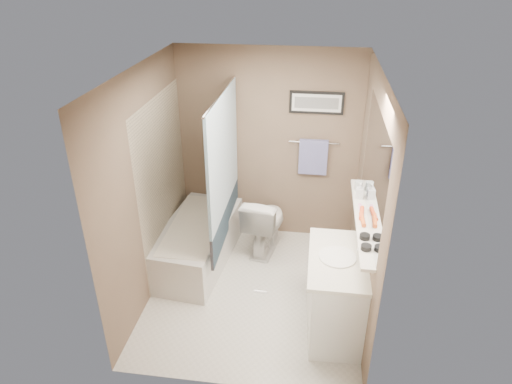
# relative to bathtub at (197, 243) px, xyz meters

# --- Properties ---
(ground) EXTENTS (2.50, 2.50, 0.00)m
(ground) POSITION_rel_bathtub_xyz_m (0.75, -0.47, -0.25)
(ground) COLOR silver
(ground) RESTS_ON ground
(ceiling) EXTENTS (2.20, 2.50, 0.04)m
(ceiling) POSITION_rel_bathtub_xyz_m (0.75, -0.47, 2.13)
(ceiling) COLOR white
(ceiling) RESTS_ON wall_back
(wall_back) EXTENTS (2.20, 0.04, 2.40)m
(wall_back) POSITION_rel_bathtub_xyz_m (0.75, 0.76, 0.95)
(wall_back) COLOR brown
(wall_back) RESTS_ON ground
(wall_front) EXTENTS (2.20, 0.04, 2.40)m
(wall_front) POSITION_rel_bathtub_xyz_m (0.75, -1.70, 0.95)
(wall_front) COLOR brown
(wall_front) RESTS_ON ground
(wall_left) EXTENTS (0.04, 2.50, 2.40)m
(wall_left) POSITION_rel_bathtub_xyz_m (-0.33, -0.47, 0.95)
(wall_left) COLOR brown
(wall_left) RESTS_ON ground
(wall_right) EXTENTS (0.04, 2.50, 2.40)m
(wall_right) POSITION_rel_bathtub_xyz_m (1.83, -0.47, 0.95)
(wall_right) COLOR brown
(wall_right) RESTS_ON ground
(tile_surround) EXTENTS (0.02, 1.55, 2.00)m
(tile_surround) POSITION_rel_bathtub_xyz_m (-0.34, 0.03, 0.75)
(tile_surround) COLOR tan
(tile_surround) RESTS_ON wall_left
(curtain_rod) EXTENTS (0.02, 1.55, 0.02)m
(curtain_rod) POSITION_rel_bathtub_xyz_m (0.35, 0.03, 1.80)
(curtain_rod) COLOR silver
(curtain_rod) RESTS_ON wall_left
(curtain_upper) EXTENTS (0.03, 1.45, 1.28)m
(curtain_upper) POSITION_rel_bathtub_xyz_m (0.35, 0.03, 1.15)
(curtain_upper) COLOR silver
(curtain_upper) RESTS_ON curtain_rod
(curtain_lower) EXTENTS (0.03, 1.45, 0.36)m
(curtain_lower) POSITION_rel_bathtub_xyz_m (0.35, 0.03, 0.33)
(curtain_lower) COLOR #263947
(curtain_lower) RESTS_ON curtain_rod
(mirror) EXTENTS (0.02, 1.60, 1.00)m
(mirror) POSITION_rel_bathtub_xyz_m (1.84, -0.62, 1.37)
(mirror) COLOR silver
(mirror) RESTS_ON wall_right
(shelf) EXTENTS (0.12, 1.60, 0.03)m
(shelf) POSITION_rel_bathtub_xyz_m (1.79, -0.62, 0.85)
(shelf) COLOR silver
(shelf) RESTS_ON wall_right
(towel_bar) EXTENTS (0.60, 0.02, 0.02)m
(towel_bar) POSITION_rel_bathtub_xyz_m (1.30, 0.75, 1.05)
(towel_bar) COLOR silver
(towel_bar) RESTS_ON wall_back
(towel) EXTENTS (0.34, 0.05, 0.44)m
(towel) POSITION_rel_bathtub_xyz_m (1.30, 0.73, 0.87)
(towel) COLOR #989CDE
(towel) RESTS_ON towel_bar
(art_frame) EXTENTS (0.62, 0.02, 0.26)m
(art_frame) POSITION_rel_bathtub_xyz_m (1.30, 0.76, 1.53)
(art_frame) COLOR black
(art_frame) RESTS_ON wall_back
(art_mat) EXTENTS (0.56, 0.00, 0.20)m
(art_mat) POSITION_rel_bathtub_xyz_m (1.30, 0.75, 1.53)
(art_mat) COLOR white
(art_mat) RESTS_ON art_frame
(art_image) EXTENTS (0.50, 0.00, 0.13)m
(art_image) POSITION_rel_bathtub_xyz_m (1.30, 0.75, 1.53)
(art_image) COLOR #595959
(art_image) RESTS_ON art_mat
(door) EXTENTS (0.80, 0.02, 2.00)m
(door) POSITION_rel_bathtub_xyz_m (1.30, -1.71, 0.75)
(door) COLOR silver
(door) RESTS_ON wall_front
(door_handle) EXTENTS (0.10, 0.02, 0.02)m
(door_handle) POSITION_rel_bathtub_xyz_m (0.97, -1.66, 0.75)
(door_handle) COLOR silver
(door_handle) RESTS_ON door
(bathtub) EXTENTS (0.86, 1.57, 0.50)m
(bathtub) POSITION_rel_bathtub_xyz_m (0.00, 0.00, 0.00)
(bathtub) COLOR silver
(bathtub) RESTS_ON ground
(tub_rim) EXTENTS (0.56, 1.36, 0.02)m
(tub_rim) POSITION_rel_bathtub_xyz_m (-0.00, -0.00, 0.25)
(tub_rim) COLOR silver
(tub_rim) RESTS_ON bathtub
(toilet) EXTENTS (0.55, 0.80, 0.75)m
(toilet) POSITION_rel_bathtub_xyz_m (0.77, 0.36, 0.13)
(toilet) COLOR white
(toilet) RESTS_ON ground
(vanity) EXTENTS (0.54, 0.92, 0.80)m
(vanity) POSITION_rel_bathtub_xyz_m (1.60, -0.90, 0.15)
(vanity) COLOR white
(vanity) RESTS_ON ground
(countertop) EXTENTS (0.54, 0.96, 0.04)m
(countertop) POSITION_rel_bathtub_xyz_m (1.59, -0.90, 0.57)
(countertop) COLOR white
(countertop) RESTS_ON vanity
(sink_basin) EXTENTS (0.34, 0.34, 0.01)m
(sink_basin) POSITION_rel_bathtub_xyz_m (1.58, -0.90, 0.60)
(sink_basin) COLOR white
(sink_basin) RESTS_ON countertop
(faucet_spout) EXTENTS (0.02, 0.02, 0.10)m
(faucet_spout) POSITION_rel_bathtub_xyz_m (1.78, -0.90, 0.64)
(faucet_spout) COLOR silver
(faucet_spout) RESTS_ON countertop
(faucet_knob) EXTENTS (0.05, 0.05, 0.05)m
(faucet_knob) POSITION_rel_bathtub_xyz_m (1.78, -0.80, 0.62)
(faucet_knob) COLOR white
(faucet_knob) RESTS_ON countertop
(candle_bowl_near) EXTENTS (0.09, 0.09, 0.04)m
(candle_bowl_near) POSITION_rel_bathtub_xyz_m (1.79, -1.14, 0.89)
(candle_bowl_near) COLOR black
(candle_bowl_near) RESTS_ON shelf
(candle_bowl_far) EXTENTS (0.09, 0.09, 0.04)m
(candle_bowl_far) POSITION_rel_bathtub_xyz_m (1.79, -0.98, 0.89)
(candle_bowl_far) COLOR black
(candle_bowl_far) RESTS_ON shelf
(hair_brush_front) EXTENTS (0.05, 0.22, 0.04)m
(hair_brush_front) POSITION_rel_bathtub_xyz_m (1.79, -0.69, 0.89)
(hair_brush_front) COLOR orange
(hair_brush_front) RESTS_ON shelf
(hair_brush_back) EXTENTS (0.07, 0.22, 0.04)m
(hair_brush_back) POSITION_rel_bathtub_xyz_m (1.79, -0.58, 0.89)
(hair_brush_back) COLOR #EE4C21
(hair_brush_back) RESTS_ON shelf
(pink_comb) EXTENTS (0.03, 0.16, 0.01)m
(pink_comb) POSITION_rel_bathtub_xyz_m (1.79, -0.44, 0.87)
(pink_comb) COLOR pink
(pink_comb) RESTS_ON shelf
(glass_jar) EXTENTS (0.08, 0.08, 0.10)m
(glass_jar) POSITION_rel_bathtub_xyz_m (1.79, -0.06, 0.92)
(glass_jar) COLOR silver
(glass_jar) RESTS_ON shelf
(soap_bottle) EXTENTS (0.08, 0.08, 0.16)m
(soap_bottle) POSITION_rel_bathtub_xyz_m (1.79, -0.24, 0.95)
(soap_bottle) COLOR #999999
(soap_bottle) RESTS_ON shelf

